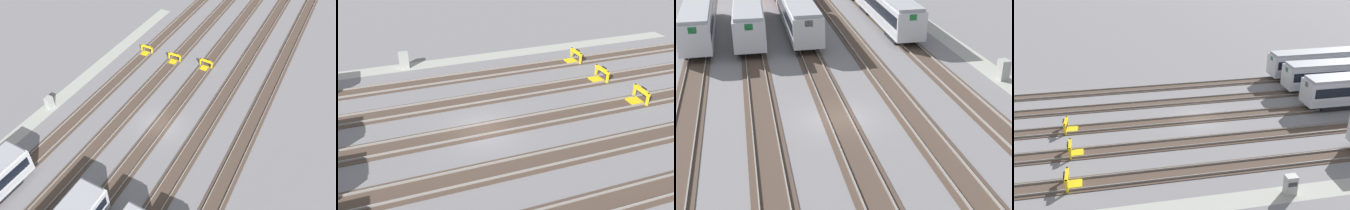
# 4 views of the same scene
# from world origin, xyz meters

# --- Properties ---
(ground_plane) EXTENTS (400.00, 400.00, 0.00)m
(ground_plane) POSITION_xyz_m (0.00, 0.00, 0.00)
(ground_plane) COLOR slate
(service_walkway) EXTENTS (54.00, 2.00, 0.01)m
(service_walkway) POSITION_xyz_m (0.00, -14.04, 0.00)
(service_walkway) COLOR #9E9E93
(service_walkway) RESTS_ON ground
(rail_track_nearest) EXTENTS (90.00, 2.23, 0.21)m
(rail_track_nearest) POSITION_xyz_m (0.00, -9.68, 0.04)
(rail_track_nearest) COLOR #47382D
(rail_track_nearest) RESTS_ON ground
(rail_track_near_inner) EXTENTS (90.00, 2.23, 0.21)m
(rail_track_near_inner) POSITION_xyz_m (0.00, -4.84, 0.04)
(rail_track_near_inner) COLOR #47382D
(rail_track_near_inner) RESTS_ON ground
(rail_track_middle) EXTENTS (90.00, 2.24, 0.21)m
(rail_track_middle) POSITION_xyz_m (0.00, 0.00, 0.04)
(rail_track_middle) COLOR #47382D
(rail_track_middle) RESTS_ON ground
(rail_track_far_inner) EXTENTS (90.00, 2.23, 0.21)m
(rail_track_far_inner) POSITION_xyz_m (0.00, 4.84, 0.04)
(rail_track_far_inner) COLOR #47382D
(rail_track_far_inner) RESTS_ON ground
(bumper_stop_nearest_track) EXTENTS (1.35, 2.00, 1.22)m
(bumper_stop_nearest_track) POSITION_xyz_m (-12.66, -9.68, 0.51)
(bumper_stop_nearest_track) COLOR gold
(bumper_stop_nearest_track) RESTS_ON ground
(bumper_stop_near_inner_track) EXTENTS (1.37, 2.01, 1.22)m
(bumper_stop_near_inner_track) POSITION_xyz_m (-12.69, -4.83, 0.51)
(bumper_stop_near_inner_track) COLOR gold
(bumper_stop_near_inner_track) RESTS_ON ground
(bumper_stop_middle_track) EXTENTS (1.37, 2.01, 1.22)m
(bumper_stop_middle_track) POSITION_xyz_m (-13.40, -0.01, 0.51)
(bumper_stop_middle_track) COLOR gold
(bumper_stop_middle_track) RESTS_ON ground
(electrical_cabinet) EXTENTS (0.90, 0.73, 1.60)m
(electrical_cabinet) POSITION_xyz_m (3.90, -13.97, 0.80)
(electrical_cabinet) COLOR #9E9E99
(electrical_cabinet) RESTS_ON ground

